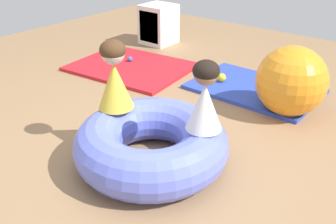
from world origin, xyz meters
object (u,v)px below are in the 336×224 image
(inflatable_cushion, at_px, (151,144))
(play_ball_blue, at_px, (130,59))
(play_ball_orange, at_px, (112,49))
(child_in_yellow, at_px, (114,76))
(exercise_ball_large, at_px, (291,81))
(play_ball_yellow, at_px, (222,78))
(storage_cube, at_px, (157,25))
(child_in_white, at_px, (205,97))
(play_ball_red, at_px, (276,96))
(play_ball_pink, at_px, (308,91))

(inflatable_cushion, relative_size, play_ball_blue, 18.53)
(inflatable_cushion, distance_m, play_ball_orange, 2.63)
(child_in_yellow, bearing_deg, inflatable_cushion, 135.38)
(exercise_ball_large, bearing_deg, inflatable_cushion, -107.72)
(play_ball_yellow, bearing_deg, play_ball_blue, -172.78)
(play_ball_blue, relative_size, storage_cube, 0.11)
(child_in_yellow, height_order, storage_cube, child_in_yellow)
(child_in_yellow, xyz_separation_m, play_ball_yellow, (-0.00, 1.61, -0.53))
(child_in_white, distance_m, exercise_ball_large, 1.30)
(play_ball_red, relative_size, exercise_ball_large, 0.13)
(child_in_yellow, relative_size, exercise_ball_large, 0.82)
(play_ball_orange, distance_m, exercise_ball_large, 2.57)
(inflatable_cushion, bearing_deg, play_ball_red, 79.40)
(play_ball_pink, bearing_deg, play_ball_orange, -172.95)
(play_ball_orange, height_order, storage_cube, storage_cube)
(play_ball_orange, relative_size, play_ball_yellow, 0.88)
(play_ball_yellow, height_order, storage_cube, storage_cube)
(inflatable_cushion, xyz_separation_m, child_in_white, (0.34, 0.18, 0.42))
(inflatable_cushion, bearing_deg, exercise_ball_large, 72.28)
(child_in_yellow, xyz_separation_m, play_ball_pink, (0.87, 1.89, -0.54))
(play_ball_pink, xyz_separation_m, exercise_ball_large, (-0.03, -0.47, 0.25))
(play_ball_red, height_order, play_ball_blue, play_ball_red)
(play_ball_yellow, xyz_separation_m, storage_cube, (-1.56, 0.75, 0.19))
(inflatable_cushion, bearing_deg, play_ball_pink, 75.60)
(play_ball_yellow, relative_size, exercise_ball_large, 0.15)
(child_in_yellow, bearing_deg, play_ball_yellow, -130.11)
(inflatable_cushion, xyz_separation_m, child_in_yellow, (-0.38, 0.03, 0.44))
(child_in_yellow, relative_size, play_ball_yellow, 5.62)
(inflatable_cushion, xyz_separation_m, play_ball_red, (0.29, 1.56, -0.10))
(child_in_white, height_order, exercise_ball_large, child_in_white)
(play_ball_blue, height_order, storage_cube, storage_cube)
(child_in_yellow, distance_m, exercise_ball_large, 1.67)
(play_ball_pink, bearing_deg, child_in_yellow, -114.84)
(inflatable_cushion, height_order, child_in_white, child_in_white)
(child_in_yellow, xyz_separation_m, exercise_ball_large, (0.84, 1.42, -0.29))
(play_ball_red, bearing_deg, exercise_ball_large, -34.75)
(play_ball_pink, xyz_separation_m, play_ball_blue, (-2.13, -0.44, -0.01))
(child_in_white, distance_m, child_in_yellow, 0.73)
(play_ball_blue, xyz_separation_m, exercise_ball_large, (2.10, -0.03, 0.26))
(play_ball_blue, height_order, exercise_ball_large, exercise_ball_large)
(play_ball_red, height_order, storage_cube, storage_cube)
(play_ball_yellow, relative_size, play_ball_pink, 1.31)
(play_ball_orange, relative_size, play_ball_blue, 1.35)
(child_in_white, distance_m, play_ball_blue, 2.43)
(child_in_white, xyz_separation_m, play_ball_orange, (-2.43, 1.42, -0.52))
(play_ball_orange, bearing_deg, play_ball_red, -0.73)
(inflatable_cushion, xyz_separation_m, exercise_ball_large, (0.46, 1.45, 0.15))
(play_ball_yellow, bearing_deg, play_ball_orange, -178.64)
(play_ball_pink, bearing_deg, inflatable_cushion, -104.40)
(child_in_white, xyz_separation_m, exercise_ball_large, (0.12, 1.27, -0.27))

